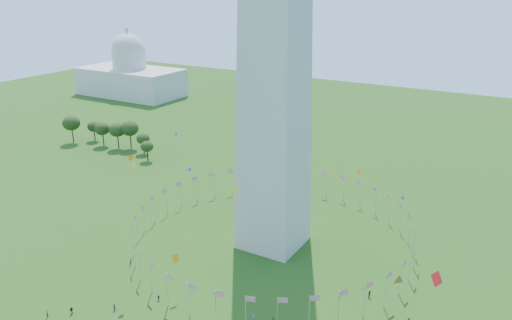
% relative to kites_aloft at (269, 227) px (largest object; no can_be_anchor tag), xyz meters
% --- Properties ---
extents(flag_ring, '(80.24, 80.24, 9.00)m').
position_rel_kites_aloft_xyz_m(flag_ring, '(-12.28, 24.85, -15.06)').
color(flag_ring, silver).
rests_on(flag_ring, ground).
extents(capitol_building, '(70.00, 35.00, 46.00)m').
position_rel_kites_aloft_xyz_m(capitol_building, '(-192.28, 154.85, 3.44)').
color(capitol_building, beige).
rests_on(capitol_building, ground).
extents(kites_aloft, '(115.97, 70.53, 29.96)m').
position_rel_kites_aloft_xyz_m(kites_aloft, '(0.00, 0.00, 0.00)').
color(kites_aloft, yellow).
rests_on(kites_aloft, ground).
extents(tree_line_west, '(55.30, 15.69, 12.94)m').
position_rel_kites_aloft_xyz_m(tree_line_west, '(-120.87, 65.90, -13.76)').
color(tree_line_west, '#2D4818').
rests_on(tree_line_west, ground).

